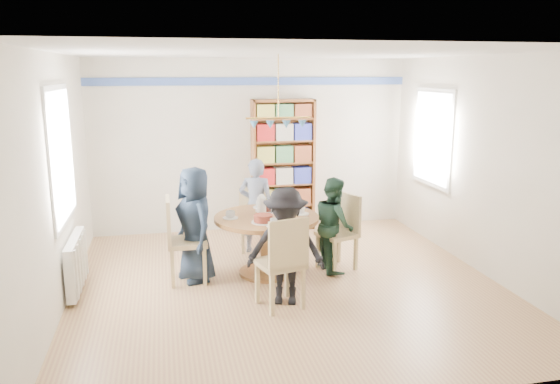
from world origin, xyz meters
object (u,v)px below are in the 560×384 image
object	(u,v)px
chair_left	(180,236)
person_near	(286,246)
radiator	(76,263)
person_right	(334,224)
dining_table	(267,231)
person_far	(256,206)
chair_right	(342,228)
person_left	(195,224)
bookshelf	(283,166)
chair_far	(253,216)
chair_near	(283,259)

from	to	relation	value
chair_left	person_near	distance (m)	1.41
radiator	person_near	world-z (taller)	person_near
person_right	radiator	bearing A→B (deg)	90.68
dining_table	person_far	world-z (taller)	person_far
chair_left	chair_right	size ratio (longest dim) A/B	1.08
dining_table	person_left	distance (m)	0.89
chair_right	person_far	distance (m)	1.31
dining_table	person_right	world-z (taller)	person_right
chair_right	person_near	world-z (taller)	person_near
bookshelf	chair_far	bearing A→B (deg)	-125.27
chair_left	chair_far	xyz separation A→B (m)	(1.07, 1.08, -0.09)
dining_table	chair_right	distance (m)	0.99
person_near	bookshelf	size ratio (longest dim) A/B	0.63
radiator	bookshelf	xyz separation A→B (m)	(2.89, 2.04, 0.67)
chair_near	person_near	bearing A→B (deg)	69.44
dining_table	chair_right	xyz separation A→B (m)	(0.99, 0.01, -0.02)
chair_right	person_near	distance (m)	1.34
chair_far	dining_table	bearing A→B (deg)	-90.05
radiator	person_near	xyz separation A→B (m)	(2.28, -0.81, 0.30)
person_left	person_right	size ratio (longest dim) A/B	1.16
chair_near	bookshelf	distance (m)	3.11
radiator	bookshelf	distance (m)	3.60
dining_table	chair_left	distance (m)	1.07
chair_right	bookshelf	world-z (taller)	bookshelf
radiator	person_far	world-z (taller)	person_far
person_near	chair_left	bearing A→B (deg)	158.53
chair_far	person_near	size ratio (longest dim) A/B	0.68
bookshelf	dining_table	bearing A→B (deg)	-108.31
person_near	person_right	bearing A→B (deg)	63.20
person_right	person_near	size ratio (longest dim) A/B	0.93
chair_left	person_near	size ratio (longest dim) A/B	0.80
chair_near	person_left	size ratio (longest dim) A/B	0.73
person_far	person_near	distance (m)	1.79
dining_table	chair_right	size ratio (longest dim) A/B	1.34
chair_near	person_near	distance (m)	0.19
person_right	person_far	size ratio (longest dim) A/B	0.91
dining_table	bookshelf	distance (m)	2.09
chair_right	chair_near	size ratio (longest dim) A/B	0.95
chair_left	chair_far	size ratio (longest dim) A/B	1.18
chair_right	bookshelf	xyz separation A→B (m)	(-0.35, 1.92, 0.49)
chair_near	chair_far	bearing A→B (deg)	89.33
person_far	bookshelf	size ratio (longest dim) A/B	0.64
person_right	bookshelf	size ratio (longest dim) A/B	0.58
person_left	person_far	distance (m)	1.26
radiator	chair_far	bearing A→B (deg)	26.85
person_far	chair_near	bearing A→B (deg)	108.90
chair_right	person_left	distance (m)	1.87
chair_far	person_near	xyz separation A→B (m)	(0.03, -1.95, 0.16)
chair_far	chair_near	distance (m)	2.10
chair_left	chair_right	world-z (taller)	chair_left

